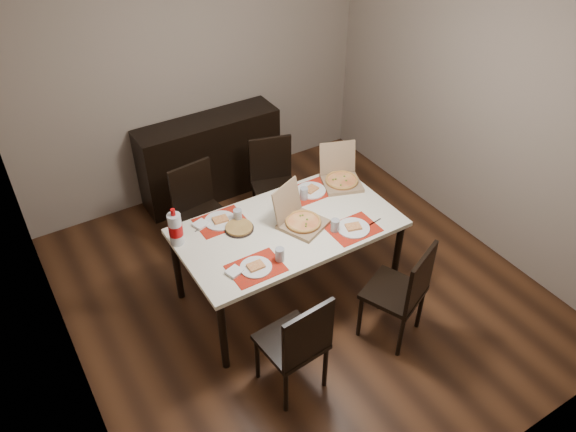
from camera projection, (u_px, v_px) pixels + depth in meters
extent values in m
cube|color=#472815|center=(300.00, 291.00, 5.05)|extent=(3.80, 4.00, 0.02)
cube|color=gray|center=(193.00, 75.00, 5.59)|extent=(3.80, 0.02, 2.60)
cube|color=gray|center=(41.00, 258.00, 3.45)|extent=(0.02, 4.00, 2.60)
cube|color=gray|center=(481.00, 107.00, 5.03)|extent=(0.02, 4.00, 2.60)
cube|color=black|center=(210.00, 158.00, 5.96)|extent=(1.50, 0.40, 0.90)
cube|color=#EFE6C9|center=(288.00, 228.00, 4.59)|extent=(1.80, 1.00, 0.04)
cylinder|color=black|center=(223.00, 336.00, 4.17)|extent=(0.06, 0.06, 0.71)
cylinder|color=black|center=(397.00, 256.00, 4.87)|extent=(0.06, 0.06, 0.71)
cylinder|color=black|center=(177.00, 267.00, 4.77)|extent=(0.06, 0.06, 0.71)
cylinder|color=black|center=(338.00, 205.00, 5.46)|extent=(0.06, 0.06, 0.71)
cube|color=black|center=(291.00, 342.00, 4.01)|extent=(0.46, 0.46, 0.04)
cube|color=black|center=(308.00, 335.00, 3.73)|extent=(0.42, 0.07, 0.46)
cylinder|color=black|center=(286.00, 392.00, 3.95)|extent=(0.04, 0.04, 0.43)
cylinder|color=black|center=(325.00, 366.00, 4.12)|extent=(0.04, 0.04, 0.43)
cylinder|color=black|center=(257.00, 358.00, 4.18)|extent=(0.04, 0.04, 0.43)
cylinder|color=black|center=(296.00, 336.00, 4.35)|extent=(0.04, 0.04, 0.43)
cube|color=black|center=(394.00, 292.00, 4.40)|extent=(0.55, 0.55, 0.04)
cube|color=black|center=(421.00, 279.00, 4.16)|extent=(0.40, 0.19, 0.46)
cylinder|color=black|center=(401.00, 337.00, 4.35)|extent=(0.04, 0.04, 0.43)
cylinder|color=black|center=(420.00, 308.00, 4.58)|extent=(0.04, 0.04, 0.43)
cylinder|color=black|center=(360.00, 316.00, 4.51)|extent=(0.04, 0.04, 0.43)
cylinder|color=black|center=(381.00, 290.00, 4.74)|extent=(0.04, 0.04, 0.43)
cube|color=black|center=(205.00, 218.00, 5.14)|extent=(0.47, 0.47, 0.04)
cube|color=black|center=(191.00, 186.00, 5.11)|extent=(0.42, 0.08, 0.46)
cylinder|color=black|center=(213.00, 221.00, 5.49)|extent=(0.04, 0.04, 0.43)
cylinder|color=black|center=(181.00, 235.00, 5.31)|extent=(0.04, 0.04, 0.43)
cylinder|color=black|center=(233.00, 239.00, 5.27)|extent=(0.04, 0.04, 0.43)
cylinder|color=black|center=(201.00, 255.00, 5.09)|extent=(0.04, 0.04, 0.43)
cube|color=black|center=(276.00, 190.00, 5.49)|extent=(0.52, 0.52, 0.04)
cube|color=black|center=(270.00, 158.00, 5.48)|extent=(0.41, 0.14, 0.46)
cylinder|color=black|center=(288.00, 196.00, 5.81)|extent=(0.04, 0.04, 0.43)
cylinder|color=black|center=(254.00, 202.00, 5.74)|extent=(0.04, 0.04, 0.43)
cylinder|color=black|center=(298.00, 217.00, 5.54)|extent=(0.04, 0.04, 0.43)
cylinder|color=black|center=(263.00, 223.00, 5.46)|extent=(0.04, 0.04, 0.43)
cube|color=#B81C0C|center=(256.00, 268.00, 4.17)|extent=(0.40, 0.30, 0.00)
cylinder|color=white|center=(256.00, 267.00, 4.17)|extent=(0.24, 0.24, 0.01)
cube|color=#F2D779|center=(256.00, 266.00, 4.16)|extent=(0.12, 0.09, 0.02)
cylinder|color=#979BA1|center=(280.00, 255.00, 4.21)|extent=(0.07, 0.07, 0.11)
cube|color=#B2B2B7|center=(242.00, 273.00, 4.13)|extent=(0.20, 0.04, 0.00)
cube|color=white|center=(234.00, 272.00, 4.13)|extent=(0.13, 0.13, 0.02)
cube|color=#B81C0C|center=(353.00, 229.00, 4.54)|extent=(0.40, 0.30, 0.00)
cylinder|color=white|center=(353.00, 228.00, 4.53)|extent=(0.27, 0.27, 0.01)
cube|color=#F2D779|center=(353.00, 227.00, 4.53)|extent=(0.14, 0.12, 0.02)
cylinder|color=#979BA1|center=(335.00, 226.00, 4.49)|extent=(0.07, 0.07, 0.11)
cube|color=#B2B2B7|center=(372.00, 223.00, 4.59)|extent=(0.20, 0.04, 0.00)
cube|color=#B81C0C|center=(221.00, 222.00, 4.61)|extent=(0.40, 0.30, 0.00)
cylinder|color=white|center=(221.00, 221.00, 4.61)|extent=(0.27, 0.27, 0.01)
cube|color=#F2D779|center=(220.00, 219.00, 4.60)|extent=(0.13, 0.10, 0.02)
cylinder|color=#979BA1|center=(238.00, 215.00, 4.59)|extent=(0.07, 0.07, 0.11)
cube|color=#B2B2B7|center=(205.00, 227.00, 4.56)|extent=(0.20, 0.04, 0.00)
cube|color=white|center=(201.00, 224.00, 4.57)|extent=(0.13, 0.13, 0.02)
cube|color=#B81C0C|center=(311.00, 191.00, 4.96)|extent=(0.40, 0.30, 0.00)
cylinder|color=white|center=(311.00, 190.00, 4.95)|extent=(0.26, 0.26, 0.01)
cube|color=#F2D779|center=(311.00, 189.00, 4.94)|extent=(0.14, 0.12, 0.02)
cylinder|color=#979BA1|center=(304.00, 194.00, 4.84)|extent=(0.07, 0.07, 0.11)
cube|color=#B2B2B7|center=(327.00, 185.00, 5.03)|extent=(0.20, 0.04, 0.00)
cube|color=white|center=(296.00, 230.00, 4.51)|extent=(0.15, 0.15, 0.02)
cube|color=#896D4F|center=(303.00, 224.00, 4.56)|extent=(0.43, 0.43, 0.03)
cube|color=#896D4F|center=(287.00, 201.00, 4.53)|extent=(0.33, 0.20, 0.29)
cylinder|color=#F2D779|center=(303.00, 222.00, 4.55)|extent=(0.37, 0.37, 0.02)
cube|color=#896D4F|center=(341.00, 183.00, 5.03)|extent=(0.42, 0.42, 0.03)
cube|color=#896D4F|center=(337.00, 158.00, 5.06)|extent=(0.33, 0.18, 0.30)
cylinder|color=#F2D779|center=(342.00, 181.00, 5.02)|extent=(0.36, 0.36, 0.02)
cylinder|color=black|center=(239.00, 229.00, 4.53)|extent=(0.24, 0.24, 0.01)
cylinder|color=#B58A45|center=(239.00, 227.00, 4.53)|extent=(0.22, 0.22, 0.02)
imported|color=white|center=(288.00, 208.00, 4.73)|extent=(0.13, 0.13, 0.03)
cylinder|color=silver|center=(176.00, 229.00, 4.32)|extent=(0.11, 0.11, 0.28)
cylinder|color=#B7080A|center=(176.00, 230.00, 4.32)|extent=(0.11, 0.11, 0.10)
cylinder|color=#B7080A|center=(173.00, 212.00, 4.22)|extent=(0.04, 0.04, 0.05)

